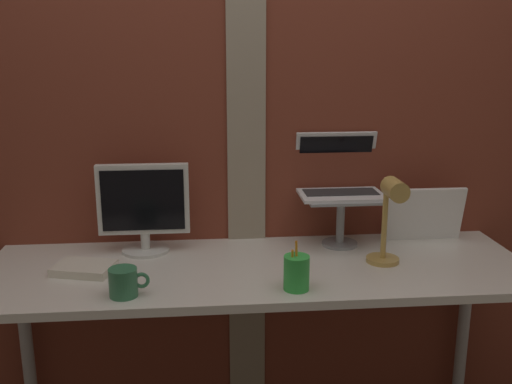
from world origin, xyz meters
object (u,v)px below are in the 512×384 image
Objects in this scene: desk_lamp at (390,213)px; pen_cup at (296,273)px; coffee_mug at (124,282)px; monitor at (144,205)px; laptop at (338,175)px; whiteboard_panel at (423,214)px.

desk_lamp is 2.00× the size of pen_cup.
pen_cup reaches higher than coffee_mug.
desk_lamp is 0.42m from pen_cup.
monitor is 0.77m from laptop.
whiteboard_panel is 2.53× the size of coffee_mug.
laptop is at bearing 5.55° from monitor.
monitor is at bearing -178.78° from whiteboard_panel.
laptop is 0.38m from whiteboard_panel.
monitor reaches higher than pen_cup.
monitor is 1.11m from whiteboard_panel.
laptop is at bearing 31.27° from coffee_mug.
pen_cup is at bearing 0.01° from coffee_mug.
pen_cup is 0.55m from coffee_mug.
coffee_mug is (-0.79, -0.48, -0.22)m from laptop.
monitor is 0.91m from desk_lamp.
laptop is at bearing 171.69° from whiteboard_panel.
coffee_mug is (-0.55, -0.00, -0.01)m from pen_cup.
whiteboard_panel is at bearing 1.22° from monitor.
desk_lamp is at bearing -15.78° from monitor.
monitor is at bearing 164.22° from desk_lamp.
desk_lamp reaches higher than pen_cup.
whiteboard_panel is at bearing -8.31° from laptop.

